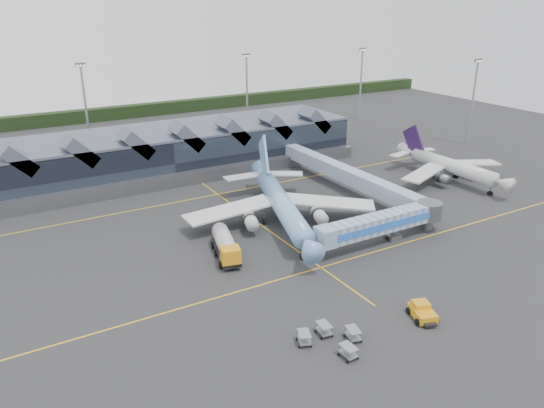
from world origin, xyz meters
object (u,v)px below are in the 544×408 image
main_airliner (280,202)px  jet_bridge (389,222)px  fuel_truck (225,244)px  regional_jet (449,165)px  pushback_tug (422,312)px

main_airliner → jet_bridge: size_ratio=1.56×
main_airliner → fuel_truck: 15.75m
regional_jet → fuel_truck: size_ratio=2.71×
fuel_truck → pushback_tug: 30.75m
fuel_truck → pushback_tug: (13.64, -27.54, -1.21)m
main_airliner → regional_jet: 43.43m
fuel_truck → pushback_tug: size_ratio=2.32×
regional_jet → jet_bridge: bearing=-152.3°
fuel_truck → pushback_tug: bearing=-49.0°
pushback_tug → jet_bridge: bearing=78.1°
fuel_truck → main_airliner: bearing=41.0°
regional_jet → fuel_truck: regional_jet is taller
main_airliner → jet_bridge: 18.94m
main_airliner → pushback_tug: size_ratio=8.08×
regional_jet → jet_bridge: (-32.22, -17.07, 0.08)m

